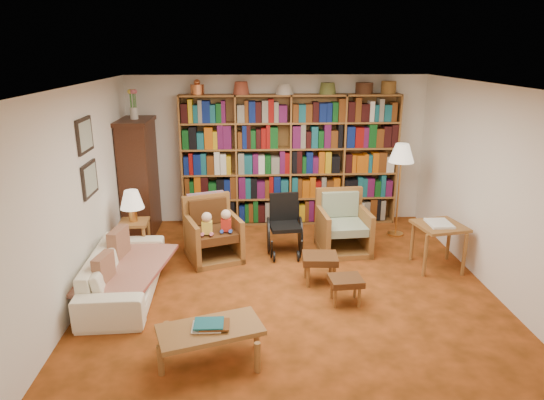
{
  "coord_description": "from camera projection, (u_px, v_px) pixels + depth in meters",
  "views": [
    {
      "loc": [
        -0.52,
        -5.63,
        2.89
      ],
      "look_at": [
        -0.19,
        0.6,
        0.95
      ],
      "focal_mm": 32.0,
      "sensor_mm": 36.0,
      "label": 1
    }
  ],
  "objects": [
    {
      "name": "wheelchair",
      "position": [
        284.0,
        226.0,
        7.13
      ],
      "size": [
        0.5,
        0.7,
        0.88
      ],
      "color": "black",
      "rests_on": "floor"
    },
    {
      "name": "bookshelf",
      "position": [
        290.0,
        157.0,
        8.13
      ],
      "size": [
        3.6,
        0.3,
        2.42
      ],
      "color": "brown",
      "rests_on": "floor"
    },
    {
      "name": "wall_right",
      "position": [
        491.0,
        188.0,
        6.0
      ],
      "size": [
        0.0,
        5.0,
        5.0
      ],
      "primitive_type": "plane",
      "rotation": [
        1.57,
        0.0,
        -1.57
      ],
      "color": "white",
      "rests_on": "floor"
    },
    {
      "name": "floor_lamp",
      "position": [
        401.0,
        157.0,
        7.53
      ],
      "size": [
        0.4,
        0.4,
        1.5
      ],
      "color": "gold",
      "rests_on": "floor"
    },
    {
      "name": "footstool_b",
      "position": [
        346.0,
        282.0,
        5.71
      ],
      "size": [
        0.41,
        0.35,
        0.32
      ],
      "color": "#4C2A14",
      "rests_on": "floor"
    },
    {
      "name": "wall_back",
      "position": [
        278.0,
        150.0,
        8.26
      ],
      "size": [
        5.0,
        0.0,
        5.0
      ],
      "primitive_type": "plane",
      "rotation": [
        1.57,
        0.0,
        0.0
      ],
      "color": "white",
      "rests_on": "floor"
    },
    {
      "name": "wall_front",
      "position": [
        321.0,
        287.0,
        3.5
      ],
      "size": [
        5.0,
        0.0,
        5.0
      ],
      "primitive_type": "plane",
      "rotation": [
        -1.57,
        0.0,
        0.0
      ],
      "color": "white",
      "rests_on": "floor"
    },
    {
      "name": "coffee_table",
      "position": [
        210.0,
        332.0,
        4.62
      ],
      "size": [
        1.09,
        0.77,
        0.41
      ],
      "color": "brown",
      "rests_on": "floor"
    },
    {
      "name": "framed_pictures",
      "position": [
        87.0,
        158.0,
        5.93
      ],
      "size": [
        0.03,
        0.52,
        0.97
      ],
      "color": "black",
      "rests_on": "wall_left"
    },
    {
      "name": "side_table_papers",
      "position": [
        439.0,
        231.0,
        6.57
      ],
      "size": [
        0.7,
        0.7,
        0.66
      ],
      "color": "brown",
      "rests_on": "floor"
    },
    {
      "name": "footstool_a",
      "position": [
        320.0,
        260.0,
        6.21
      ],
      "size": [
        0.47,
        0.41,
        0.38
      ],
      "color": "#4C2A14",
      "rests_on": "floor"
    },
    {
      "name": "wall_left",
      "position": [
        81.0,
        194.0,
        5.76
      ],
      "size": [
        0.0,
        5.0,
        5.0
      ],
      "primitive_type": "plane",
      "rotation": [
        1.57,
        0.0,
        1.57
      ],
      "color": "white",
      "rests_on": "floor"
    },
    {
      "name": "cushion_right",
      "position": [
        104.0,
        272.0,
        5.56
      ],
      "size": [
        0.18,
        0.37,
        0.36
      ],
      "primitive_type": "cube",
      "rotation": [
        0.0,
        0.0,
        -0.18
      ],
      "color": "maroon",
      "rests_on": "sofa"
    },
    {
      "name": "sofa_throw",
      "position": [
        128.0,
        270.0,
        5.94
      ],
      "size": [
        1.05,
        1.64,
        0.04
      ],
      "primitive_type": "cube",
      "rotation": [
        0.0,
        0.0,
        -0.16
      ],
      "color": "#C1AD8D",
      "rests_on": "sofa"
    },
    {
      "name": "armchair_sage",
      "position": [
        342.0,
        227.0,
        7.26
      ],
      "size": [
        0.77,
        0.8,
        0.9
      ],
      "color": "brown",
      "rests_on": "floor"
    },
    {
      "name": "table_lamp",
      "position": [
        132.0,
        201.0,
        6.81
      ],
      "size": [
        0.34,
        0.34,
        0.46
      ],
      "color": "gold",
      "rests_on": "side_table_lamp"
    },
    {
      "name": "curio_cabinet",
      "position": [
        139.0,
        176.0,
        7.76
      ],
      "size": [
        0.5,
        0.95,
        2.4
      ],
      "color": "#3D1F10",
      "rests_on": "floor"
    },
    {
      "name": "floor",
      "position": [
        289.0,
        284.0,
        6.25
      ],
      "size": [
        5.0,
        5.0,
        0.0
      ],
      "primitive_type": "plane",
      "color": "#AE4C1A",
      "rests_on": "ground"
    },
    {
      "name": "cushion_left",
      "position": [
        119.0,
        248.0,
        6.22
      ],
      "size": [
        0.19,
        0.42,
        0.41
      ],
      "primitive_type": "cube",
      "rotation": [
        0.0,
        0.0,
        -0.16
      ],
      "color": "maroon",
      "rests_on": "sofa"
    },
    {
      "name": "side_table_lamp",
      "position": [
        135.0,
        231.0,
        6.94
      ],
      "size": [
        0.41,
        0.41,
        0.55
      ],
      "color": "brown",
      "rests_on": "floor"
    },
    {
      "name": "armchair_leather",
      "position": [
        214.0,
        232.0,
        6.98
      ],
      "size": [
        0.95,
        0.95,
        0.9
      ],
      "color": "brown",
      "rests_on": "floor"
    },
    {
      "name": "sofa",
      "position": [
        124.0,
        272.0,
        5.95
      ],
      "size": [
        1.92,
        0.8,
        0.55
      ],
      "primitive_type": "imported",
      "rotation": [
        0.0,
        0.0,
        1.6
      ],
      "color": "white",
      "rests_on": "floor"
    },
    {
      "name": "ceiling",
      "position": [
        292.0,
        85.0,
        5.51
      ],
      "size": [
        5.0,
        5.0,
        0.0
      ],
      "primitive_type": "plane",
      "rotation": [
        3.14,
        0.0,
        0.0
      ],
      "color": "white",
      "rests_on": "wall_back"
    }
  ]
}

